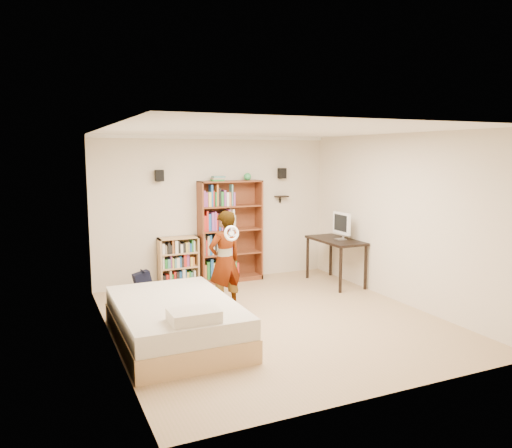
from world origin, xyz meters
The scene contains 14 objects.
ground centered at (0.00, 0.00, 0.00)m, with size 4.50×5.00×0.01m, color tan.
room_shell centered at (0.00, 0.00, 1.76)m, with size 4.52×5.02×2.71m.
crown_molding centered at (0.00, 0.00, 2.67)m, with size 4.50×5.00×0.06m.
speaker_left centered at (-1.05, 2.40, 2.00)m, with size 0.14×0.12×0.20m, color black.
speaker_right centered at (1.35, 2.40, 2.00)m, with size 0.14×0.12×0.20m, color black.
wall_shelf centered at (1.35, 2.41, 1.55)m, with size 0.25×0.16×0.03m, color black.
tall_bookshelf centered at (0.24, 2.33, 0.94)m, with size 1.19×0.35×1.88m, color brown, non-canonical shape.
low_bookshelf centered at (-0.75, 2.37, 0.45)m, with size 0.72×0.27×0.89m, color tan, non-canonical shape.
computer_desk centered at (1.93, 1.35, 0.41)m, with size 0.61×1.22×0.83m, color black, non-canonical shape.
imac centered at (1.98, 1.28, 1.08)m, with size 0.10×0.49×0.49m, color white, non-canonical shape.
daybed centered at (-1.51, -0.22, 0.33)m, with size 1.44×2.22×0.65m, color silver, non-canonical shape.
person centered at (-0.48, 0.70, 0.77)m, with size 0.56×0.37×1.54m, color black.
wii_wheel centered at (-0.48, 0.41, 1.24)m, with size 0.23×0.23×0.04m, color white.
navy_bag centered at (-1.46, 2.05, 0.21)m, with size 0.31×0.20×0.41m, color black, non-canonical shape.
Camera 1 is at (-3.07, -6.24, 2.39)m, focal length 35.00 mm.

